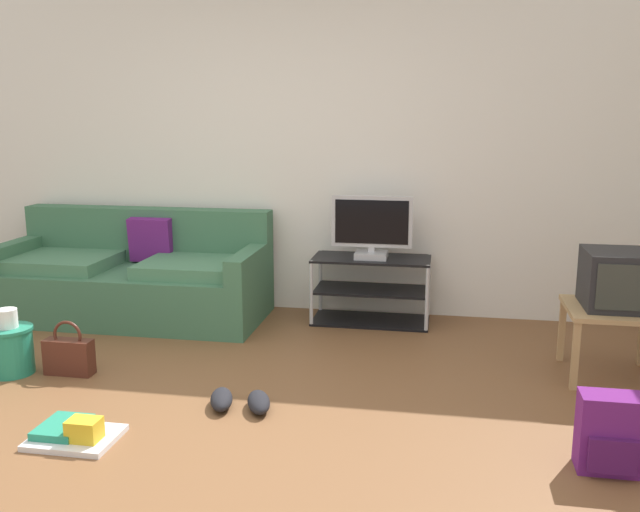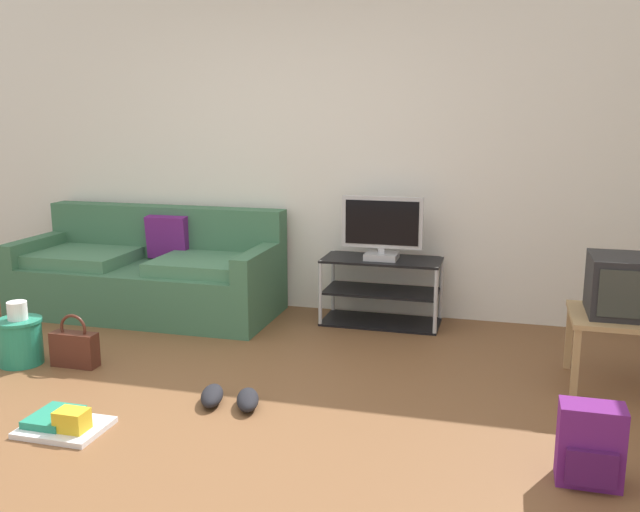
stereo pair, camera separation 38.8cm
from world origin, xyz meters
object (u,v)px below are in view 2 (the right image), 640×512
object	(u,v)px
backpack	(590,445)
side_table	(619,325)
handbag	(75,348)
tv_stand	(381,291)
couch	(150,275)
flat_tv	(382,229)
crt_tv	(622,286)
floor_tray	(63,423)
cleaning_bucket	(20,338)
sneakers_pair	(230,398)

from	to	relation	value
backpack	side_table	bearing A→B (deg)	56.63
side_table	handbag	distance (m)	3.44
side_table	tv_stand	bearing A→B (deg)	150.65
couch	handbag	world-z (taller)	couch
couch	flat_tv	distance (m)	1.98
crt_tv	floor_tray	bearing A→B (deg)	-153.67
cleaning_bucket	sneakers_pair	size ratio (longest dim) A/B	1.00
flat_tv	crt_tv	xyz separation A→B (m)	(1.61, -0.87, -0.13)
side_table	handbag	size ratio (longest dim) A/B	1.60
flat_tv	floor_tray	distance (m)	2.72
sneakers_pair	flat_tv	bearing A→B (deg)	72.67
handbag	flat_tv	bearing A→B (deg)	39.33
tv_stand	cleaning_bucket	world-z (taller)	tv_stand
cleaning_bucket	crt_tv	bearing A→B (deg)	9.69
tv_stand	floor_tray	size ratio (longest dim) A/B	2.14
crt_tv	backpack	world-z (taller)	crt_tv
crt_tv	cleaning_bucket	distance (m)	3.84
side_table	crt_tv	distance (m)	0.24
sneakers_pair	floor_tray	size ratio (longest dim) A/B	0.99
side_table	cleaning_bucket	world-z (taller)	side_table
tv_stand	handbag	xyz separation A→B (m)	(-1.77, -1.47, -0.13)
side_table	crt_tv	world-z (taller)	crt_tv
flat_tv	crt_tv	world-z (taller)	flat_tv
flat_tv	backpack	distance (m)	2.58
cleaning_bucket	floor_tray	bearing A→B (deg)	-41.78
side_table	backpack	world-z (taller)	side_table
handbag	cleaning_bucket	bearing A→B (deg)	-171.52
crt_tv	flat_tv	bearing A→B (deg)	151.70
backpack	sneakers_pair	distance (m)	1.93
tv_stand	backpack	bearing A→B (deg)	-57.97
flat_tv	crt_tv	distance (m)	1.83
side_table	cleaning_bucket	bearing A→B (deg)	-170.55
flat_tv	handbag	distance (m)	2.38
side_table	couch	bearing A→B (deg)	168.40
handbag	sneakers_pair	bearing A→B (deg)	-14.15
crt_tv	backpack	xyz separation A→B (m)	(-0.27, -1.25, -0.45)
floor_tray	couch	bearing A→B (deg)	106.99
handbag	sneakers_pair	distance (m)	1.26
backpack	floor_tray	world-z (taller)	backpack
couch	side_table	bearing A→B (deg)	-11.60
flat_tv	crt_tv	bearing A→B (deg)	-28.30
tv_stand	sneakers_pair	distance (m)	1.88
backpack	handbag	world-z (taller)	backpack
crt_tv	handbag	bearing A→B (deg)	-170.17
backpack	handbag	bearing A→B (deg)	146.78
handbag	couch	bearing A→B (deg)	96.56
cleaning_bucket	tv_stand	bearing A→B (deg)	35.49
couch	cleaning_bucket	xyz separation A→B (m)	(-0.22, -1.35, -0.14)
crt_tv	sneakers_pair	distance (m)	2.41
couch	sneakers_pair	world-z (taller)	couch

